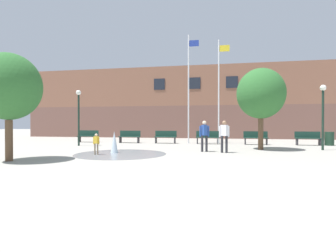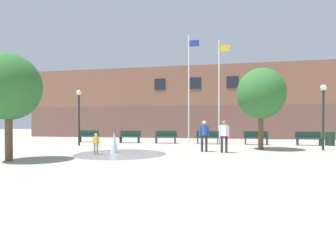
{
  "view_description": "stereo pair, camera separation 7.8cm",
  "coord_description": "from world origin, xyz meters",
  "px_view_note": "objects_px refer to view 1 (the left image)",
  "views": [
    {
      "loc": [
        2.17,
        -7.76,
        1.47
      ],
      "look_at": [
        -0.71,
        7.42,
        1.3
      ],
      "focal_mm": 28.0,
      "sensor_mm": 36.0,
      "label": 1
    },
    {
      "loc": [
        2.24,
        -7.74,
        1.47
      ],
      "look_at": [
        -0.71,
        7.42,
        1.3
      ],
      "focal_mm": 28.0,
      "sensor_mm": 36.0,
      "label": 2
    }
  ],
  "objects_px": {
    "street_tree_foreground": "(9,87)",
    "park_bench_center": "(166,137)",
    "park_bench_under_right_flagpole": "(207,137)",
    "flagpole_right": "(219,88)",
    "park_bench_far_right": "(308,138)",
    "flagpole_left": "(189,86)",
    "park_bench_far_left": "(88,136)",
    "lamp_post_left_lane": "(79,109)",
    "lamp_post_right_lane": "(323,107)",
    "adult_watching": "(224,134)",
    "park_bench_left_of_flagpoles": "(130,136)",
    "street_tree_near_building": "(261,94)",
    "teen_by_trashcan": "(204,134)",
    "child_with_pink_shirt": "(96,142)",
    "trash_can": "(329,139)",
    "park_bench_near_trashcan": "(256,138)"
  },
  "relations": [
    {
      "from": "flagpole_left",
      "to": "flagpole_right",
      "type": "bearing_deg",
      "value": 0.0
    },
    {
      "from": "park_bench_left_of_flagpoles",
      "to": "street_tree_foreground",
      "type": "bearing_deg",
      "value": -98.47
    },
    {
      "from": "park_bench_center",
      "to": "adult_watching",
      "type": "bearing_deg",
      "value": -53.58
    },
    {
      "from": "park_bench_far_right",
      "to": "lamp_post_left_lane",
      "type": "distance_m",
      "value": 15.23
    },
    {
      "from": "park_bench_far_right",
      "to": "teen_by_trashcan",
      "type": "xyz_separation_m",
      "value": [
        -6.57,
        -5.27,
        0.45
      ]
    },
    {
      "from": "park_bench_left_of_flagpoles",
      "to": "teen_by_trashcan",
      "type": "xyz_separation_m",
      "value": [
        5.79,
        -5.15,
        0.45
      ]
    },
    {
      "from": "lamp_post_right_lane",
      "to": "trash_can",
      "type": "relative_size",
      "value": 3.94
    },
    {
      "from": "park_bench_under_right_flagpole",
      "to": "park_bench_far_right",
      "type": "relative_size",
      "value": 1.0
    },
    {
      "from": "lamp_post_right_lane",
      "to": "child_with_pink_shirt",
      "type": "bearing_deg",
      "value": -159.27
    },
    {
      "from": "park_bench_center",
      "to": "lamp_post_left_lane",
      "type": "distance_m",
      "value": 6.3
    },
    {
      "from": "child_with_pink_shirt",
      "to": "trash_can",
      "type": "distance_m",
      "value": 14.83
    },
    {
      "from": "park_bench_under_right_flagpole",
      "to": "flagpole_right",
      "type": "height_order",
      "value": "flagpole_right"
    },
    {
      "from": "park_bench_under_right_flagpole",
      "to": "teen_by_trashcan",
      "type": "distance_m",
      "value": 5.24
    },
    {
      "from": "park_bench_center",
      "to": "teen_by_trashcan",
      "type": "xyz_separation_m",
      "value": [
        3.07,
        -5.21,
        0.45
      ]
    },
    {
      "from": "park_bench_center",
      "to": "flagpole_left",
      "type": "xyz_separation_m",
      "value": [
        1.66,
        0.45,
        3.73
      ]
    },
    {
      "from": "teen_by_trashcan",
      "to": "adult_watching",
      "type": "distance_m",
      "value": 1.03
    },
    {
      "from": "teen_by_trashcan",
      "to": "lamp_post_left_lane",
      "type": "height_order",
      "value": "lamp_post_left_lane"
    },
    {
      "from": "park_bench_center",
      "to": "child_with_pink_shirt",
      "type": "bearing_deg",
      "value": -103.69
    },
    {
      "from": "park_bench_far_left",
      "to": "park_bench_under_right_flagpole",
      "type": "distance_m",
      "value": 9.15
    },
    {
      "from": "park_bench_near_trashcan",
      "to": "flagpole_right",
      "type": "bearing_deg",
      "value": 168.38
    },
    {
      "from": "park_bench_far_left",
      "to": "park_bench_center",
      "type": "bearing_deg",
      "value": -0.14
    },
    {
      "from": "adult_watching",
      "to": "street_tree_foreground",
      "type": "distance_m",
      "value": 9.57
    },
    {
      "from": "child_with_pink_shirt",
      "to": "street_tree_foreground",
      "type": "bearing_deg",
      "value": 58.2
    },
    {
      "from": "street_tree_near_building",
      "to": "park_bench_far_left",
      "type": "bearing_deg",
      "value": 163.63
    },
    {
      "from": "adult_watching",
      "to": "park_bench_far_right",
      "type": "bearing_deg",
      "value": 80.61
    },
    {
      "from": "street_tree_foreground",
      "to": "park_bench_center",
      "type": "bearing_deg",
      "value": 67.1
    },
    {
      "from": "flagpole_right",
      "to": "teen_by_trashcan",
      "type": "bearing_deg",
      "value": -97.82
    },
    {
      "from": "flagpole_right",
      "to": "lamp_post_right_lane",
      "type": "height_order",
      "value": "flagpole_right"
    },
    {
      "from": "adult_watching",
      "to": "flagpole_right",
      "type": "height_order",
      "value": "flagpole_right"
    },
    {
      "from": "teen_by_trashcan",
      "to": "flagpole_right",
      "type": "height_order",
      "value": "flagpole_right"
    },
    {
      "from": "park_bench_far_right",
      "to": "street_tree_foreground",
      "type": "distance_m",
      "value": 17.24
    },
    {
      "from": "park_bench_center",
      "to": "lamp_post_left_lane",
      "type": "xyz_separation_m",
      "value": [
        -5.14,
        -3.12,
        1.9
      ]
    },
    {
      "from": "park_bench_far_right",
      "to": "flagpole_left",
      "type": "distance_m",
      "value": 8.81
    },
    {
      "from": "park_bench_under_right_flagpole",
      "to": "park_bench_center",
      "type": "bearing_deg",
      "value": -179.76
    },
    {
      "from": "park_bench_left_of_flagpoles",
      "to": "park_bench_under_right_flagpole",
      "type": "height_order",
      "value": "same"
    },
    {
      "from": "park_bench_center",
      "to": "street_tree_near_building",
      "type": "distance_m",
      "value": 7.52
    },
    {
      "from": "park_bench_far_left",
      "to": "park_bench_near_trashcan",
      "type": "distance_m",
      "value": 12.43
    },
    {
      "from": "lamp_post_left_lane",
      "to": "trash_can",
      "type": "relative_size",
      "value": 4.01
    },
    {
      "from": "lamp_post_left_lane",
      "to": "lamp_post_right_lane",
      "type": "distance_m",
      "value": 14.49
    },
    {
      "from": "child_with_pink_shirt",
      "to": "street_tree_near_building",
      "type": "height_order",
      "value": "street_tree_near_building"
    },
    {
      "from": "lamp_post_left_lane",
      "to": "lamp_post_right_lane",
      "type": "xyz_separation_m",
      "value": [
        14.49,
        -0.08,
        -0.04
      ]
    },
    {
      "from": "child_with_pink_shirt",
      "to": "flagpole_right",
      "type": "distance_m",
      "value": 10.27
    },
    {
      "from": "park_bench_left_of_flagpoles",
      "to": "street_tree_near_building",
      "type": "xyz_separation_m",
      "value": [
        8.81,
        -3.51,
        2.61
      ]
    },
    {
      "from": "park_bench_far_left",
      "to": "trash_can",
      "type": "relative_size",
      "value": 1.78
    },
    {
      "from": "park_bench_left_of_flagpoles",
      "to": "street_tree_near_building",
      "type": "bearing_deg",
      "value": -21.73
    },
    {
      "from": "park_bench_near_trashcan",
      "to": "adult_watching",
      "type": "relative_size",
      "value": 1.01
    },
    {
      "from": "park_bench_under_right_flagpole",
      "to": "park_bench_far_right",
      "type": "distance_m",
      "value": 6.61
    },
    {
      "from": "park_bench_under_right_flagpole",
      "to": "street_tree_near_building",
      "type": "height_order",
      "value": "street_tree_near_building"
    },
    {
      "from": "lamp_post_left_lane",
      "to": "trash_can",
      "type": "xyz_separation_m",
      "value": [
        16.09,
        3.24,
        -1.93
      ]
    },
    {
      "from": "teen_by_trashcan",
      "to": "street_tree_near_building",
      "type": "bearing_deg",
      "value": -89.82
    }
  ]
}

